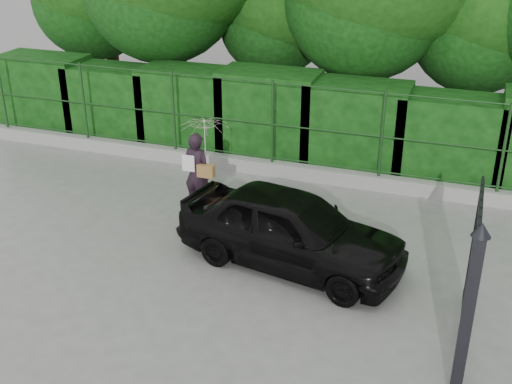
% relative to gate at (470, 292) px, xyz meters
% --- Properties ---
extents(ground, '(80.00, 80.00, 0.00)m').
position_rel_gate_xyz_m(ground, '(-4.60, 0.72, -1.19)').
color(ground, gray).
extents(kerb, '(14.00, 0.25, 0.30)m').
position_rel_gate_xyz_m(kerb, '(-4.60, 5.22, -1.04)').
color(kerb, '#9E9E99').
rests_on(kerb, ground).
extents(fence, '(14.13, 0.06, 1.80)m').
position_rel_gate_xyz_m(fence, '(-4.38, 5.22, 0.01)').
color(fence, '#193E18').
rests_on(fence, kerb).
extents(hedge, '(14.20, 1.20, 2.04)m').
position_rel_gate_xyz_m(hedge, '(-4.53, 6.22, -0.23)').
color(hedge, black).
rests_on(hedge, ground).
extents(gate, '(0.22, 2.33, 2.36)m').
position_rel_gate_xyz_m(gate, '(0.00, 0.00, 0.00)').
color(gate, black).
rests_on(gate, ground).
extents(woman, '(0.92, 0.93, 1.84)m').
position_rel_gate_xyz_m(woman, '(-4.91, 3.19, 0.03)').
color(woman, black).
rests_on(woman, ground).
extents(car, '(3.99, 2.21, 1.29)m').
position_rel_gate_xyz_m(car, '(-2.77, 1.80, -0.54)').
color(car, black).
rests_on(car, ground).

